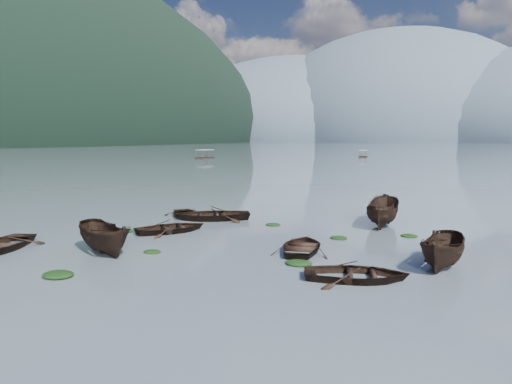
% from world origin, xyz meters
% --- Properties ---
extents(ground_plane, '(2400.00, 2400.00, 0.00)m').
position_xyz_m(ground_plane, '(0.00, 0.00, 0.00)').
color(ground_plane, slate).
extents(haze_mtn_a, '(520.00, 520.00, 280.00)m').
position_xyz_m(haze_mtn_a, '(-260.00, 900.00, 0.00)').
color(haze_mtn_a, '#475666').
rests_on(haze_mtn_a, ground).
extents(haze_mtn_b, '(520.00, 520.00, 340.00)m').
position_xyz_m(haze_mtn_b, '(-60.00, 900.00, 0.00)').
color(haze_mtn_b, '#475666').
rests_on(haze_mtn_b, ground).
extents(rowboat_1, '(4.90, 5.07, 0.86)m').
position_xyz_m(rowboat_1, '(-3.53, 7.33, 0.00)').
color(rowboat_1, black).
rests_on(rowboat_1, ground).
extents(rowboat_2, '(4.76, 3.77, 1.75)m').
position_xyz_m(rowboat_2, '(-3.83, 1.93, 0.00)').
color(rowboat_2, black).
rests_on(rowboat_2, ground).
extents(rowboat_3, '(3.31, 4.27, 0.81)m').
position_xyz_m(rowboat_3, '(4.88, 5.79, 0.00)').
color(rowboat_3, black).
rests_on(rowboat_3, ground).
extents(rowboat_4, '(4.65, 3.82, 0.84)m').
position_xyz_m(rowboat_4, '(8.08, 2.05, 0.00)').
color(rowboat_4, black).
rests_on(rowboat_4, ground).
extents(rowboat_5, '(2.35, 4.45, 1.63)m').
position_xyz_m(rowboat_5, '(11.23, 5.22, 0.00)').
color(rowboat_5, black).
rests_on(rowboat_5, ground).
extents(rowboat_6, '(4.66, 4.74, 0.80)m').
position_xyz_m(rowboat_6, '(-5.26, 12.09, 0.00)').
color(rowboat_6, black).
rests_on(rowboat_6, ground).
extents(rowboat_7, '(6.13, 5.55, 1.04)m').
position_xyz_m(rowboat_7, '(-3.15, 11.95, 0.00)').
color(rowboat_7, black).
rests_on(rowboat_7, ground).
extents(rowboat_8, '(1.94, 5.02, 1.93)m').
position_xyz_m(rowboat_8, '(7.77, 14.05, 0.00)').
color(rowboat_8, black).
rests_on(rowboat_8, ground).
extents(weed_clump_0, '(1.11, 0.91, 0.24)m').
position_xyz_m(weed_clump_0, '(-4.58, 3.43, 0.00)').
color(weed_clump_0, black).
rests_on(weed_clump_0, ground).
extents(weed_clump_1, '(0.88, 0.70, 0.19)m').
position_xyz_m(weed_clump_1, '(-1.75, 2.77, 0.00)').
color(weed_clump_1, black).
rests_on(weed_clump_1, ground).
extents(weed_clump_2, '(1.31, 1.05, 0.28)m').
position_xyz_m(weed_clump_2, '(-3.01, -1.87, 0.00)').
color(weed_clump_2, black).
rests_on(weed_clump_2, ground).
extents(weed_clump_3, '(0.95, 0.80, 0.21)m').
position_xyz_m(weed_clump_3, '(6.01, 9.07, 0.00)').
color(weed_clump_3, black).
rests_on(weed_clump_3, ground).
extents(weed_clump_4, '(1.19, 0.95, 0.25)m').
position_xyz_m(weed_clump_4, '(5.39, 3.29, 0.00)').
color(weed_clump_4, black).
rests_on(weed_clump_4, ground).
extents(weed_clump_5, '(1.17, 0.94, 0.25)m').
position_xyz_m(weed_clump_5, '(-6.12, 6.37, 0.00)').
color(weed_clump_5, black).
rests_on(weed_clump_5, ground).
extents(weed_clump_6, '(0.97, 0.81, 0.20)m').
position_xyz_m(weed_clump_6, '(1.38, 11.42, 0.00)').
color(weed_clump_6, black).
rests_on(weed_clump_6, ground).
extents(weed_clump_7, '(0.95, 0.76, 0.21)m').
position_xyz_m(weed_clump_7, '(9.57, 11.02, 0.00)').
color(weed_clump_7, black).
rests_on(weed_clump_7, ground).
extents(pontoon_left, '(3.17, 6.29, 2.32)m').
position_xyz_m(pontoon_left, '(-48.63, 97.48, 0.00)').
color(pontoon_left, black).
rests_on(pontoon_left, ground).
extents(pontoon_centre, '(2.41, 5.28, 1.99)m').
position_xyz_m(pontoon_centre, '(-8.95, 121.87, 0.00)').
color(pontoon_centre, black).
rests_on(pontoon_centre, ground).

